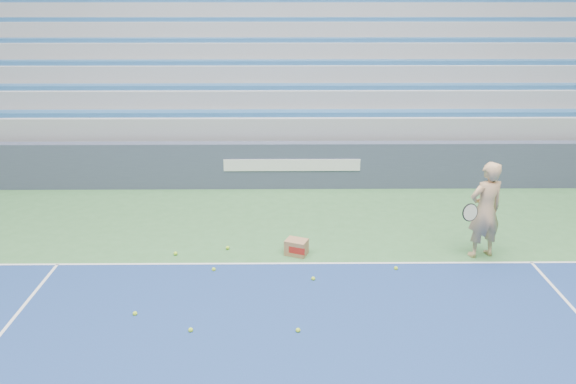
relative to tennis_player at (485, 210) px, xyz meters
The scene contains 12 objects.
sponsor_barrier 4.97m from the tennis_player, 131.69° to the left, with size 30.00×0.32×1.10m.
bleachers 10.09m from the tennis_player, 109.32° to the left, with size 31.00×9.15×7.30m.
tennis_player is the anchor object (origin of this frame).
ball_box 3.36m from the tennis_player, behind, with size 0.45×0.41×0.28m.
tennis_ball_0 5.51m from the tennis_player, behind, with size 0.07×0.07×0.07m, color #BCED30.
tennis_ball_1 6.05m from the tennis_player, 161.47° to the right, with size 0.07×0.07×0.07m, color #BCED30.
tennis_ball_2 3.26m from the tennis_player, 163.74° to the right, with size 0.07×0.07×0.07m, color #BCED30.
tennis_ball_3 1.88m from the tennis_player, 161.59° to the right, with size 0.07×0.07×0.07m, color #BCED30.
tennis_ball_4 4.62m from the tennis_player, behind, with size 0.07×0.07×0.07m, color #BCED30.
tennis_ball_5 5.40m from the tennis_player, 154.11° to the right, with size 0.07×0.07×0.07m, color #BCED30.
tennis_ball_6 4.14m from the tennis_player, 144.61° to the right, with size 0.07×0.07×0.07m, color #BCED30.
tennis_ball_7 4.79m from the tennis_player, behind, with size 0.07×0.07×0.07m, color #BCED30.
Camera 1 is at (-0.20, 3.18, 4.51)m, focal length 35.00 mm.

